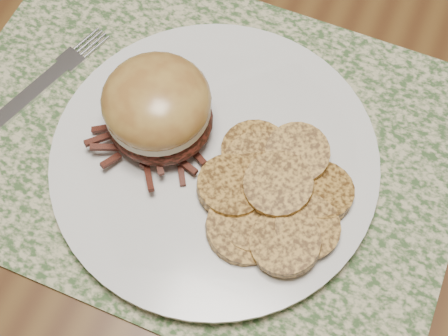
# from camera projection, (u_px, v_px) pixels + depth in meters

# --- Properties ---
(ground) EXTENTS (3.50, 3.50, 0.00)m
(ground) POSITION_uv_depth(u_px,v_px,m) (313.00, 329.00, 1.22)
(ground) COLOR #4F2E1B
(ground) RESTS_ON ground
(dining_table) EXTENTS (1.50, 0.90, 0.75)m
(dining_table) POSITION_uv_depth(u_px,v_px,m) (401.00, 192.00, 0.61)
(dining_table) COLOR #573819
(dining_table) RESTS_ON ground
(placemat) EXTENTS (0.45, 0.33, 0.00)m
(placemat) POSITION_uv_depth(u_px,v_px,m) (202.00, 142.00, 0.55)
(placemat) COLOR #37532A
(placemat) RESTS_ON dining_table
(dinner_plate) EXTENTS (0.26, 0.26, 0.02)m
(dinner_plate) POSITION_uv_depth(u_px,v_px,m) (215.00, 160.00, 0.53)
(dinner_plate) COLOR silver
(dinner_plate) RESTS_ON placemat
(pork_sandwich) EXTENTS (0.12, 0.11, 0.07)m
(pork_sandwich) POSITION_uv_depth(u_px,v_px,m) (158.00, 108.00, 0.50)
(pork_sandwich) COLOR black
(pork_sandwich) RESTS_ON dinner_plate
(roasted_potatoes) EXTENTS (0.14, 0.15, 0.03)m
(roasted_potatoes) POSITION_uv_depth(u_px,v_px,m) (272.00, 194.00, 0.50)
(roasted_potatoes) COLOR #B58235
(roasted_potatoes) RESTS_ON dinner_plate
(fork) EXTENTS (0.07, 0.17, 0.00)m
(fork) POSITION_uv_depth(u_px,v_px,m) (35.00, 91.00, 0.56)
(fork) COLOR silver
(fork) RESTS_ON placemat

